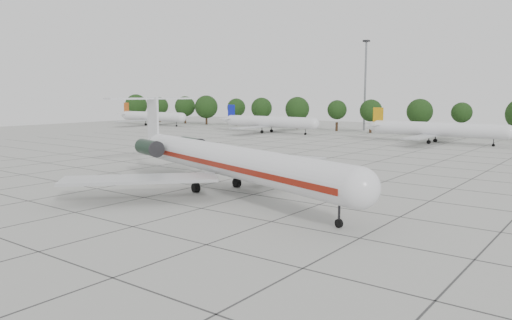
# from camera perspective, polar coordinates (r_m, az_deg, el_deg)

# --- Properties ---
(ground) EXTENTS (260.00, 260.00, 0.00)m
(ground) POSITION_cam_1_polar(r_m,az_deg,el_deg) (52.83, -0.32, -3.98)
(ground) COLOR #A8A9A1
(ground) RESTS_ON ground
(apron_joints) EXTENTS (170.00, 170.00, 0.02)m
(apron_joints) POSITION_cam_1_polar(r_m,az_deg,el_deg) (65.20, 7.70, -1.81)
(apron_joints) COLOR #383838
(apron_joints) RESTS_ON ground
(main_airliner) EXTENTS (42.19, 32.22, 10.12)m
(main_airliner) POSITION_cam_1_polar(r_m,az_deg,el_deg) (54.54, -4.19, 0.18)
(main_airliner) COLOR silver
(main_airliner) RESTS_ON ground
(bg_airliner_a) EXTENTS (28.24, 27.20, 7.40)m
(bg_airliner_a) POSITION_cam_1_polar(r_m,az_deg,el_deg) (169.91, -11.77, 4.88)
(bg_airliner_a) COLOR silver
(bg_airliner_a) RESTS_ON ground
(bg_airliner_b) EXTENTS (28.24, 27.20, 7.40)m
(bg_airliner_b) POSITION_cam_1_polar(r_m,az_deg,el_deg) (134.57, 1.52, 4.35)
(bg_airliner_b) COLOR silver
(bg_airliner_b) RESTS_ON ground
(bg_airliner_c) EXTENTS (28.24, 27.20, 7.40)m
(bg_airliner_c) POSITION_cam_1_polar(r_m,az_deg,el_deg) (113.29, 19.92, 3.28)
(bg_airliner_c) COLOR silver
(bg_airliner_c) RESTS_ON ground
(tree_line) EXTENTS (249.86, 8.44, 10.22)m
(tree_line) POSITION_cam_1_polar(r_m,az_deg,el_deg) (133.39, 18.21, 5.27)
(tree_line) COLOR #332114
(tree_line) RESTS_ON ground
(floodlight_mast) EXTENTS (1.60, 1.60, 25.45)m
(floodlight_mast) POSITION_cam_1_polar(r_m,az_deg,el_deg) (146.67, 12.38, 8.90)
(floodlight_mast) COLOR slate
(floodlight_mast) RESTS_ON ground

